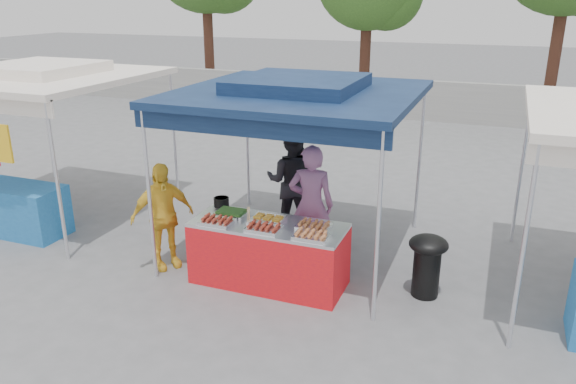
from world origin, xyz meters
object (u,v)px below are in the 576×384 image
(vendor_table, at_px, (269,254))
(cooking_pot, at_px, (221,202))
(customer_person, at_px, (162,216))
(vendor_woman, at_px, (311,205))
(helper_man, at_px, (292,181))
(wok_burner, at_px, (427,260))

(vendor_table, xyz_separation_m, cooking_pot, (-0.85, 0.35, 0.49))
(cooking_pot, distance_m, customer_person, 0.83)
(cooking_pot, relative_size, vendor_woman, 0.12)
(vendor_table, xyz_separation_m, helper_man, (-0.32, 1.70, 0.43))
(customer_person, bearing_deg, wok_burner, -44.48)
(cooking_pot, height_order, vendor_woman, vendor_woman)
(wok_burner, bearing_deg, vendor_table, 176.74)
(cooking_pot, height_order, wok_burner, cooking_pot)
(vendor_woman, bearing_deg, customer_person, 13.56)
(cooking_pot, xyz_separation_m, customer_person, (-0.69, -0.43, -0.15))
(helper_man, bearing_deg, vendor_table, 92.52)
(vendor_table, bearing_deg, helper_man, 100.60)
(wok_burner, bearing_deg, cooking_pot, 166.24)
(cooking_pot, xyz_separation_m, helper_man, (0.54, 1.35, -0.05))
(vendor_table, distance_m, customer_person, 1.58)
(wok_burner, bearing_deg, helper_man, 135.67)
(vendor_woman, relative_size, helper_man, 1.01)
(cooking_pot, relative_size, customer_person, 0.14)
(helper_man, distance_m, customer_person, 2.16)
(helper_man, bearing_deg, cooking_pot, 60.25)
(vendor_table, bearing_deg, customer_person, -177.06)
(wok_burner, distance_m, helper_man, 2.66)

